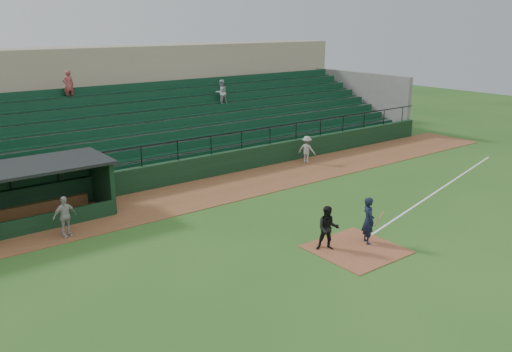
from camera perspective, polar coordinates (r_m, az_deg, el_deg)
ground at (r=20.38m, az=8.65°, el=-6.93°), size 90.00×90.00×0.00m
warning_track at (r=26.16m, az=-4.00°, el=-1.44°), size 40.00×4.00×0.03m
home_plate_dirt at (r=19.76m, az=10.75°, el=-7.76°), size 3.00×3.00×0.03m
foul_line at (r=27.03m, az=18.70°, el=-1.73°), size 17.49×4.44×0.01m
stadium_structure at (r=32.82m, az=-12.34°, el=5.99°), size 38.00×13.08×6.40m
batter_at_plate at (r=20.06m, az=12.03°, el=-4.72°), size 1.13×0.78×1.81m
umpire at (r=19.28m, az=7.77°, el=-5.62°), size 1.02×0.99×1.66m
runner at (r=30.87m, az=5.50°, el=2.85°), size 0.98×1.19×1.60m
dugout_player_a at (r=21.49m, az=-19.93°, el=-4.13°), size 1.00×0.55×1.61m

